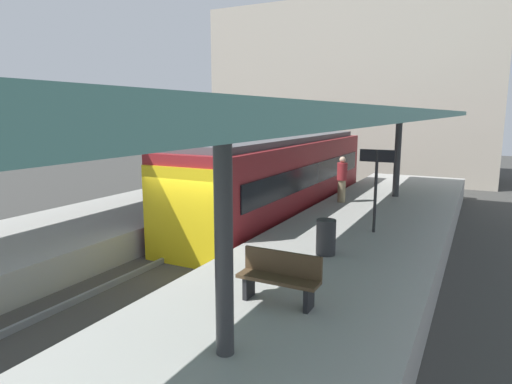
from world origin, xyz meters
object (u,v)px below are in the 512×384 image
at_px(commuter_train, 280,179).
at_px(platform_bench, 280,276).
at_px(litter_bin, 326,237).
at_px(passenger_near_bench, 342,179).
at_px(platform_sign, 376,172).

distance_m(commuter_train, platform_bench, 9.25).
bearing_deg(platform_bench, litter_bin, 92.46).
height_order(commuter_train, passenger_near_bench, commuter_train).
height_order(litter_bin, passenger_near_bench, passenger_near_bench).
bearing_deg(passenger_near_bench, litter_bin, -76.89).
bearing_deg(commuter_train, platform_sign, -37.44).
distance_m(platform_bench, passenger_near_bench, 8.92).
relative_size(commuter_train, passenger_near_bench, 7.33).
height_order(platform_sign, passenger_near_bench, platform_sign).
xyz_separation_m(commuter_train, litter_bin, (3.66, -5.63, -0.33)).
bearing_deg(commuter_train, passenger_near_bench, 8.50).
height_order(commuter_train, platform_sign, commuter_train).
height_order(commuter_train, platform_bench, commuter_train).
bearing_deg(litter_bin, passenger_near_bench, 103.11).
xyz_separation_m(platform_bench, litter_bin, (-0.12, 2.81, -0.06)).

